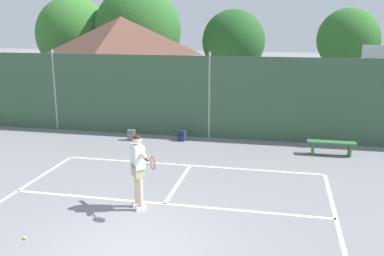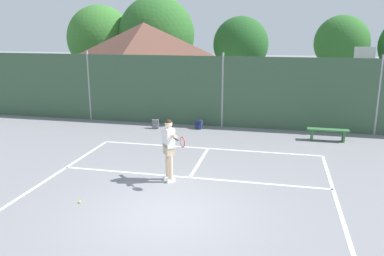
{
  "view_description": "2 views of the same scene",
  "coord_description": "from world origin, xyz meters",
  "px_view_note": "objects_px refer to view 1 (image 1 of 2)",
  "views": [
    {
      "loc": [
        2.75,
        -7.15,
        4.41
      ],
      "look_at": [
        0.13,
        5.18,
        1.31
      ],
      "focal_mm": 40.3,
      "sensor_mm": 36.0,
      "label": 1
    },
    {
      "loc": [
        2.49,
        -8.31,
        4.36
      ],
      "look_at": [
        -0.26,
        3.93,
        1.16
      ],
      "focal_mm": 36.71,
      "sensor_mm": 36.0,
      "label": 2
    }
  ],
  "objects_px": {
    "tennis_player": "(138,165)",
    "backpack_navy": "(182,136)",
    "tennis_ball": "(25,238)",
    "courtside_bench": "(331,145)",
    "backpack_grey": "(131,135)",
    "basketball_hoop": "(371,77)"
  },
  "relations": [
    {
      "from": "tennis_player",
      "to": "courtside_bench",
      "type": "height_order",
      "value": "tennis_player"
    },
    {
      "from": "backpack_navy",
      "to": "tennis_player",
      "type": "bearing_deg",
      "value": -86.25
    },
    {
      "from": "backpack_grey",
      "to": "courtside_bench",
      "type": "height_order",
      "value": "courtside_bench"
    },
    {
      "from": "backpack_grey",
      "to": "courtside_bench",
      "type": "xyz_separation_m",
      "value": [
        7.31,
        -0.41,
        0.17
      ]
    },
    {
      "from": "tennis_player",
      "to": "backpack_navy",
      "type": "relative_size",
      "value": 4.01
    },
    {
      "from": "tennis_player",
      "to": "backpack_navy",
      "type": "height_order",
      "value": "tennis_player"
    },
    {
      "from": "backpack_grey",
      "to": "backpack_navy",
      "type": "distance_m",
      "value": 1.95
    },
    {
      "from": "basketball_hoop",
      "to": "courtside_bench",
      "type": "relative_size",
      "value": 2.22
    },
    {
      "from": "tennis_player",
      "to": "backpack_grey",
      "type": "xyz_separation_m",
      "value": [
        -2.33,
        5.88,
        -0.92
      ]
    },
    {
      "from": "tennis_player",
      "to": "tennis_ball",
      "type": "relative_size",
      "value": 28.1
    },
    {
      "from": "basketball_hoop",
      "to": "tennis_player",
      "type": "distance_m",
      "value": 11.21
    },
    {
      "from": "basketball_hoop",
      "to": "tennis_ball",
      "type": "distance_m",
      "value": 14.01
    },
    {
      "from": "courtside_bench",
      "to": "basketball_hoop",
      "type": "bearing_deg",
      "value": 63.59
    },
    {
      "from": "tennis_player",
      "to": "courtside_bench",
      "type": "xyz_separation_m",
      "value": [
        4.98,
        5.47,
        -0.75
      ]
    },
    {
      "from": "tennis_player",
      "to": "courtside_bench",
      "type": "bearing_deg",
      "value": 47.67
    },
    {
      "from": "basketball_hoop",
      "to": "tennis_player",
      "type": "xyz_separation_m",
      "value": [
        -6.69,
        -8.91,
        -1.2
      ]
    },
    {
      "from": "basketball_hoop",
      "to": "backpack_grey",
      "type": "bearing_deg",
      "value": -161.44
    },
    {
      "from": "backpack_navy",
      "to": "tennis_ball",
      "type": "bearing_deg",
      "value": -99.91
    },
    {
      "from": "basketball_hoop",
      "to": "tennis_player",
      "type": "height_order",
      "value": "basketball_hoop"
    },
    {
      "from": "tennis_ball",
      "to": "courtside_bench",
      "type": "relative_size",
      "value": 0.04
    },
    {
      "from": "backpack_navy",
      "to": "courtside_bench",
      "type": "height_order",
      "value": "courtside_bench"
    },
    {
      "from": "basketball_hoop",
      "to": "courtside_bench",
      "type": "distance_m",
      "value": 4.31
    }
  ]
}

